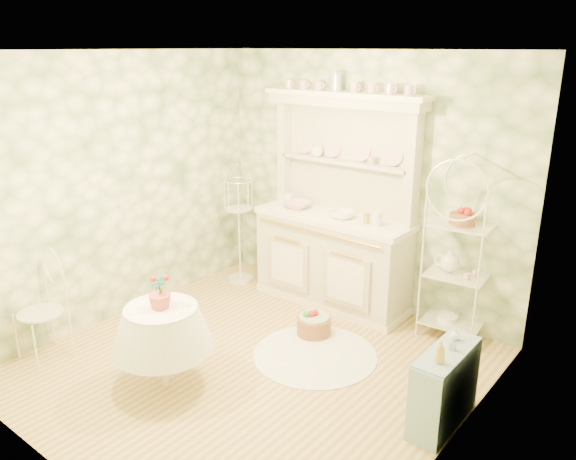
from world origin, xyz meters
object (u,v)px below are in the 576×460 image
Objects in this scene: kitchen_dresser at (333,203)px; cafe_chair at (41,315)px; side_shelf at (444,386)px; birdcage_stand at (239,225)px; floor_basket at (314,323)px; round_table at (164,352)px; bakers_rack at (460,244)px.

cafe_chair is at bearing -117.85° from kitchen_dresser.
side_shelf is at bearing 27.62° from cafe_chair.
birdcage_stand reaches higher than side_shelf.
birdcage_stand is at bearing -171.25° from kitchen_dresser.
kitchen_dresser is 2.67× the size of cafe_chair.
round_table is at bearing -107.75° from floor_basket.
bakers_rack reaches higher than cafe_chair.
round_table is (-2.04, -0.98, -0.01)m from side_shelf.
round_table is (-1.55, -2.30, -0.66)m from bakers_rack.
cafe_chair is at bearing -140.38° from bakers_rack.
floor_basket is (1.50, -0.54, -0.58)m from birdcage_stand.
kitchen_dresser is at bearing 179.17° from bakers_rack.
round_table reaches higher than floor_basket.
kitchen_dresser is at bearing 8.75° from birdcage_stand.
side_shelf is 3.26m from birdcage_stand.
cafe_chair is at bearing -131.61° from floor_basket.
cafe_chair is 2.54m from floor_basket.
side_shelf is 2.26m from round_table.
kitchen_dresser reaches higher than birdcage_stand.
birdcage_stand is (-3.07, 1.04, 0.38)m from side_shelf.
bakers_rack is 2.85m from round_table.
side_shelf is 1.98× the size of floor_basket.
floor_basket is (-1.57, 0.49, -0.20)m from side_shelf.
side_shelf is at bearing -74.59° from bakers_rack.
round_table is (-0.18, -2.20, -0.84)m from kitchen_dresser.
cafe_chair is 2.27× the size of floor_basket.
birdcage_stand is at bearing 162.86° from side_shelf.
floor_basket is at bearing -19.80° from birdcage_stand.
bakers_rack is at bearing 6.33° from birdcage_stand.
birdcage_stand is 1.70m from floor_basket.
kitchen_dresser is at bearing 148.18° from side_shelf.
cafe_chair reaches higher than round_table.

